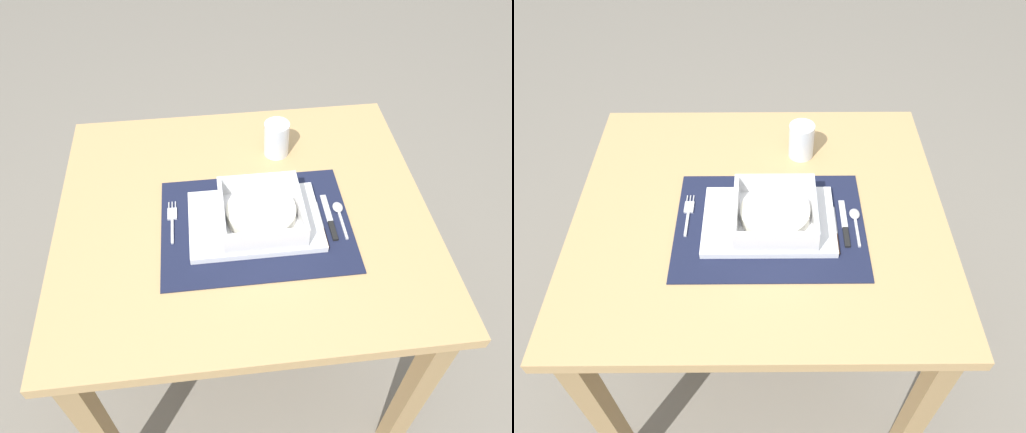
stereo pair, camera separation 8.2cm
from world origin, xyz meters
TOP-DOWN VIEW (x-y plane):
  - ground_plane at (0.00, 0.00)m, footprint 6.00×6.00m
  - dining_table at (0.00, 0.00)m, footprint 0.87×0.77m
  - placemat at (0.02, -0.05)m, footprint 0.43×0.33m
  - serving_plate at (0.02, -0.04)m, footprint 0.30×0.20m
  - porridge_bowl at (0.04, -0.05)m, footprint 0.18×0.18m
  - fork at (-0.17, -0.01)m, footprint 0.02×0.13m
  - spoon at (0.22, -0.03)m, footprint 0.02×0.11m
  - butter_knife at (0.19, -0.06)m, footprint 0.01×0.14m
  - bread_knife at (0.17, -0.08)m, footprint 0.01×0.14m
  - drinking_glass at (0.11, 0.20)m, footprint 0.06×0.06m

SIDE VIEW (x-z plane):
  - ground_plane at x=0.00m, z-range 0.00..0.00m
  - dining_table at x=0.00m, z-range 0.25..0.96m
  - placemat at x=0.02m, z-range 0.71..0.71m
  - fork at x=-0.17m, z-range 0.71..0.71m
  - butter_knife at x=0.19m, z-range 0.71..0.71m
  - bread_knife at x=0.17m, z-range 0.71..0.71m
  - spoon at x=0.22m, z-range 0.71..0.72m
  - serving_plate at x=0.02m, z-range 0.71..0.72m
  - porridge_bowl at x=0.04m, z-range 0.72..0.78m
  - drinking_glass at x=0.11m, z-range 0.70..0.79m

